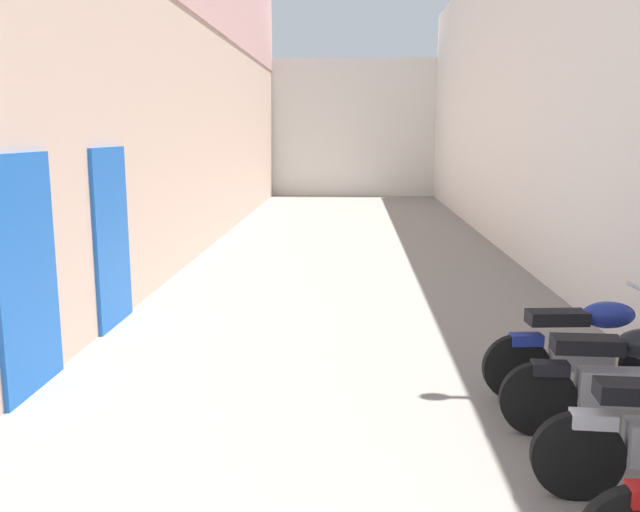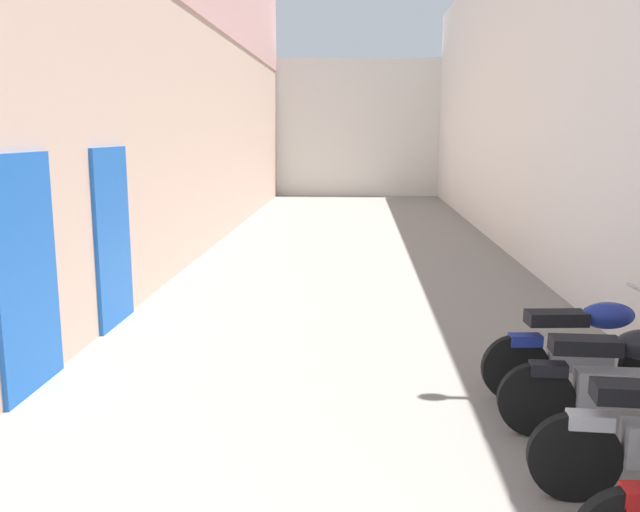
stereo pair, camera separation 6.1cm
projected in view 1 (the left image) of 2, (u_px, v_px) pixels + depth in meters
The scene contains 6 objects.
ground_plane at pixel (354, 279), 11.08m from camera, with size 41.14×41.14×0.00m, color gray.
building_left at pixel (181, 36), 12.39m from camera, with size 0.45×25.14×8.14m.
building_right at pixel (531, 85), 12.31m from camera, with size 0.45×25.14×6.45m.
building_far_end at pixel (353, 128), 25.92m from camera, with size 9.03×2.00×5.03m, color silver.
motorcycle_fifth at pixel (623, 378), 5.24m from camera, with size 1.85×0.58×1.04m.
motorcycle_sixth at pixel (587, 345), 6.04m from camera, with size 1.85×0.58×1.04m.
Camera 1 is at (-0.05, -0.28, 2.39)m, focal length 37.88 mm.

